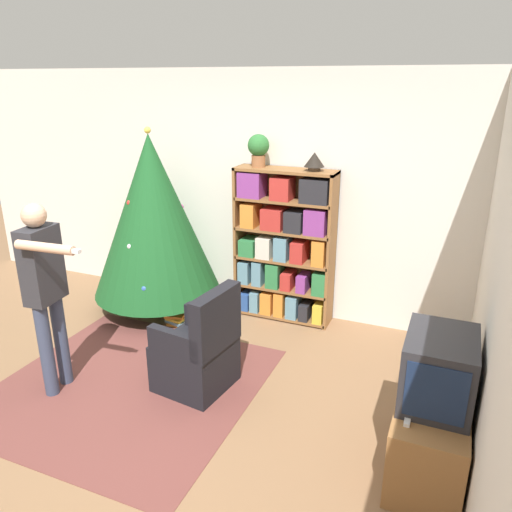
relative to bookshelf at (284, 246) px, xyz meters
The scene contains 14 objects.
ground_plane 2.14m from the bookshelf, 97.45° to the right, with size 14.00×14.00×0.00m, color #846042.
wall_back 0.59m from the bookshelf, 137.74° to the left, with size 8.00×0.10×2.60m.
wall_right 2.81m from the bookshelf, 44.93° to the right, with size 0.10×8.00×2.60m.
area_rug 2.09m from the bookshelf, 113.56° to the right, with size 2.12×2.11×0.01m.
bookshelf is the anchor object (origin of this frame).
tv_stand 2.49m from the bookshelf, 46.76° to the right, with size 0.45×0.93×0.53m.
television 2.43m from the bookshelf, 46.80° to the right, with size 0.43×0.57×0.46m.
game_remote 2.57m from the bookshelf, 53.27° to the right, with size 0.04×0.12×0.02m.
christmas_tree 1.44m from the bookshelf, 166.14° to the right, with size 1.39×1.39×2.03m.
armchair 1.62m from the bookshelf, 97.46° to the right, with size 0.64×0.63×0.92m.
standing_person 2.38m from the bookshelf, 122.71° to the right, with size 0.65×0.47×1.61m.
potted_plant 1.04m from the bookshelf, behind, with size 0.22×0.22×0.33m.
table_lamp 0.96m from the bookshelf, ahead, with size 0.20×0.20×0.18m.
book_pile_near_tree 1.40m from the bookshelf, 147.24° to the right, with size 0.24×0.16×0.12m.
Camera 1 is at (1.91, -2.76, 2.48)m, focal length 35.00 mm.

